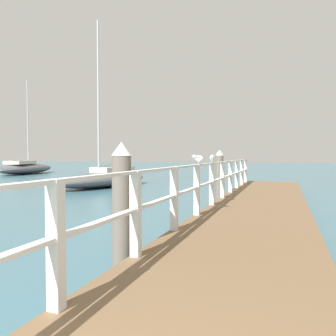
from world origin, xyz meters
TOP-DOWN VIEW (x-y plane):
  - pier_deck at (0.00, 9.11)m, footprint 2.53×18.22m
  - pier_railing at (-1.19, 9.11)m, footprint 0.12×16.74m
  - dock_piling_near at (-1.57, 4.48)m, footprint 0.29×0.29m
  - dock_piling_far at (-1.57, 12.30)m, footprint 0.29×0.29m
  - seagull_foreground at (-1.19, 7.63)m, footprint 0.40×0.33m
  - seagull_background at (-1.19, 9.11)m, footprint 0.21×0.48m
  - boat_1 at (-8.60, 16.41)m, footprint 3.65×6.99m
  - boat_3 at (-21.76, 25.45)m, footprint 4.02×8.04m

SIDE VIEW (x-z plane):
  - pier_deck at x=0.00m, z-range 0.00..0.37m
  - boat_1 at x=-8.60m, z-range -3.93..4.83m
  - boat_3 at x=-21.76m, z-range -3.79..4.81m
  - dock_piling_near at x=-1.57m, z-range 0.01..1.91m
  - dock_piling_far at x=-1.57m, z-range 0.01..1.91m
  - pier_railing at x=-1.19m, z-range 0.50..1.64m
  - seagull_foreground at x=-1.19m, z-range 1.53..1.75m
  - seagull_background at x=-1.19m, z-range 1.53..1.75m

